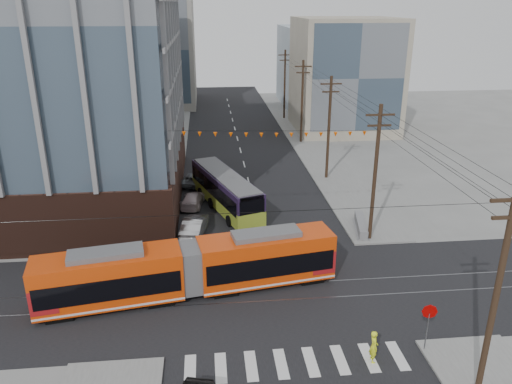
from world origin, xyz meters
TOP-DOWN VIEW (x-y plane):
  - ground at (0.00, 0.00)m, footprint 160.00×160.00m
  - office_building at (-22.00, 23.00)m, footprint 30.00×25.00m
  - bg_bldg_nw_near at (-17.00, 52.00)m, footprint 18.00×16.00m
  - bg_bldg_ne_near at (16.00, 48.00)m, footprint 14.00×14.00m
  - bg_bldg_nw_far at (-14.00, 72.00)m, footprint 16.00×18.00m
  - bg_bldg_ne_far at (18.00, 68.00)m, footprint 16.00×16.00m
  - utility_pole_near at (8.50, -6.00)m, footprint 0.30×0.30m
  - utility_pole_far at (8.50, 56.00)m, footprint 0.30×0.30m
  - streetcar at (-5.65, 4.41)m, footprint 19.40×5.94m
  - city_bus at (-2.74, 18.87)m, footprint 6.31×12.10m
  - parked_car_silver at (-5.57, 13.35)m, footprint 2.44×4.90m
  - parked_car_white at (-5.80, 19.62)m, footprint 2.55×4.68m
  - parked_car_grey at (-5.92, 25.53)m, footprint 3.07×4.68m
  - pedestrian at (4.09, -3.25)m, footprint 0.47×0.70m
  - stop_sign at (7.19, -2.73)m, footprint 0.94×0.94m
  - jersey_barrier at (8.30, 12.69)m, footprint 1.84×4.57m

SIDE VIEW (x-z plane):
  - ground at x=0.00m, z-range 0.00..0.00m
  - jersey_barrier at x=8.30m, z-range 0.00..0.89m
  - parked_car_grey at x=-5.92m, z-range 0.00..1.19m
  - parked_car_white at x=-5.80m, z-range 0.00..1.29m
  - parked_car_silver at x=-5.57m, z-range 0.00..1.54m
  - pedestrian at x=4.09m, z-range 0.00..1.87m
  - stop_sign at x=7.19m, z-range 0.00..2.76m
  - city_bus at x=-2.74m, z-range 0.00..3.37m
  - streetcar at x=-5.65m, z-range 0.00..3.70m
  - utility_pole_near at x=8.50m, z-range 0.00..11.00m
  - utility_pole_far at x=8.50m, z-range 0.00..11.00m
  - bg_bldg_ne_far at x=18.00m, z-range 0.00..14.00m
  - bg_bldg_ne_near at x=16.00m, z-range 0.00..16.00m
  - bg_bldg_nw_near at x=-17.00m, z-range 0.00..18.00m
  - bg_bldg_nw_far at x=-14.00m, z-range 0.00..20.00m
  - office_building at x=-22.00m, z-range 0.00..28.60m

